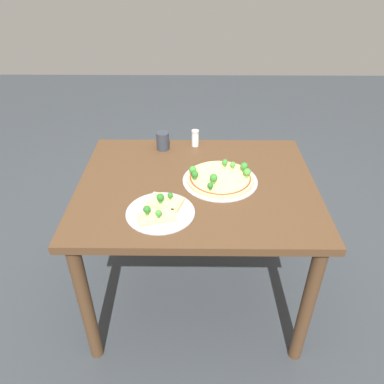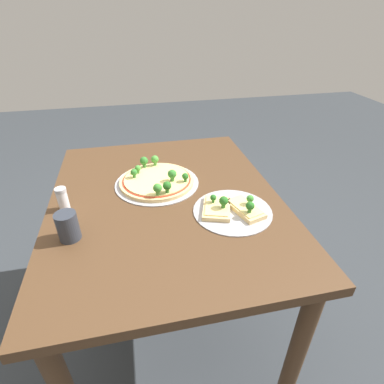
{
  "view_description": "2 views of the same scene",
  "coord_description": "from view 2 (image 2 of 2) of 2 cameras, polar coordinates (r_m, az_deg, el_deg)",
  "views": [
    {
      "loc": [
        -0.01,
        -1.43,
        1.69
      ],
      "look_at": [
        -0.02,
        -0.1,
        0.77
      ],
      "focal_mm": 35.0,
      "sensor_mm": 36.0,
      "label": 1
    },
    {
      "loc": [
        -0.97,
        0.1,
        1.39
      ],
      "look_at": [
        -0.02,
        -0.1,
        0.77
      ],
      "focal_mm": 28.0,
      "sensor_mm": 36.0,
      "label": 2
    }
  ],
  "objects": [
    {
      "name": "ground_plane",
      "position": [
        1.7,
        -3.8,
        -22.73
      ],
      "size": [
        8.0,
        8.0,
        0.0
      ],
      "primitive_type": "plane",
      "color": "#33383D"
    },
    {
      "name": "dining_table",
      "position": [
        1.22,
        -4.87,
        -5.03
      ],
      "size": [
        1.08,
        0.87,
        0.75
      ],
      "color": "#4C331E",
      "rests_on": "ground_plane"
    },
    {
      "name": "drinking_cup",
      "position": [
        1.01,
        -22.58,
        -6.06
      ],
      "size": [
        0.07,
        0.07,
        0.09
      ],
      "primitive_type": "cylinder",
      "color": "#2D333D",
      "rests_on": "dining_table"
    },
    {
      "name": "pizza_tray_whole",
      "position": [
        1.25,
        -6.7,
        2.27
      ],
      "size": [
        0.35,
        0.35,
        0.07
      ],
      "color": "#A3A3A8",
      "rests_on": "dining_table"
    },
    {
      "name": "pizza_tray_slice",
      "position": [
        1.08,
        7.49,
        -3.14
      ],
      "size": [
        0.28,
        0.28,
        0.07
      ],
      "color": "#A3A3A8",
      "rests_on": "dining_table"
    },
    {
      "name": "condiment_shaker",
      "position": [
        1.16,
        -23.41,
        -1.22
      ],
      "size": [
        0.04,
        0.04,
        0.09
      ],
      "color": "silver",
      "rests_on": "dining_table"
    }
  ]
}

